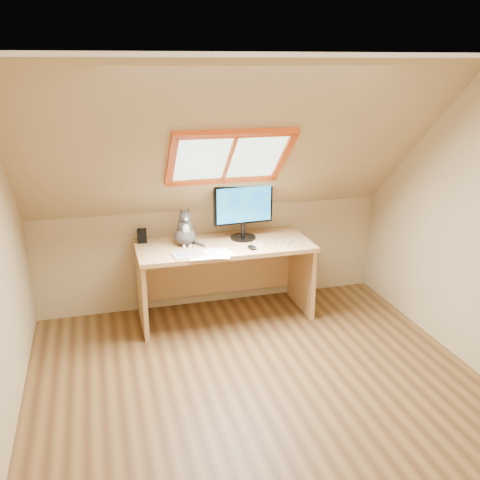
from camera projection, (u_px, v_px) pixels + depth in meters
name	position (u px, v px, depth m)	size (l,w,h in m)	color
ground	(265.00, 396.00, 3.99)	(3.50, 3.50, 0.00)	brown
room_shell	(272.00, 215.00, 3.46)	(3.52, 3.52, 2.41)	tan
desk	(223.00, 264.00, 5.16)	(1.64, 0.72, 0.75)	tan
monitor	(243.00, 208.00, 5.07)	(0.58, 0.25, 0.54)	black
cat	(185.00, 231.00, 4.96)	(0.21, 0.25, 0.37)	#45403D
desk_speaker	(142.00, 236.00, 5.05)	(0.09, 0.09, 0.13)	black
graphics_tablet	(189.00, 254.00, 4.73)	(0.28, 0.20, 0.01)	#B2B2B7
mouse	(252.00, 247.00, 4.88)	(0.06, 0.11, 0.03)	black
papers	(212.00, 254.00, 4.74)	(0.35, 0.30, 0.01)	white
cables	(270.00, 243.00, 5.02)	(0.51, 0.26, 0.01)	silver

